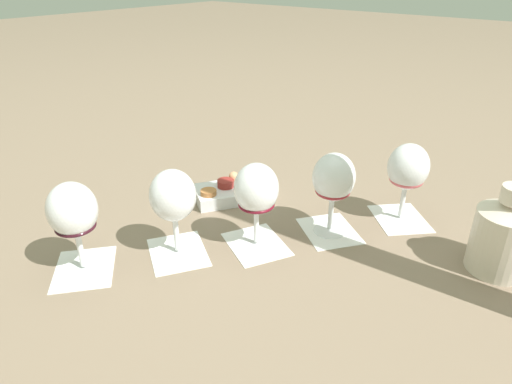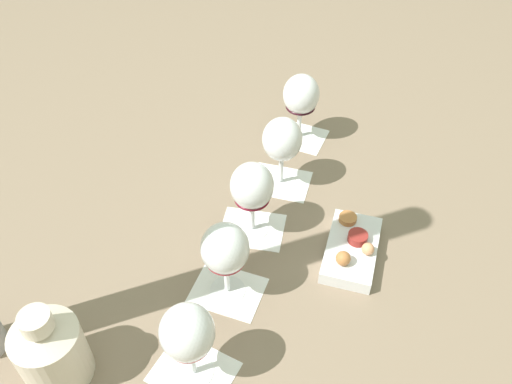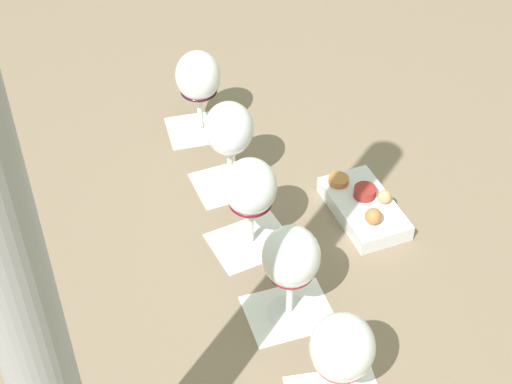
% 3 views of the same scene
% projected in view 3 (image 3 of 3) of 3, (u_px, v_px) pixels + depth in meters
% --- Properties ---
extents(ground_plane, '(8.00, 8.00, 0.00)m').
position_uv_depth(ground_plane, '(255.00, 244.00, 1.18)').
color(ground_plane, '#7F6B56').
extents(tasting_card_1, '(0.14, 0.15, 0.00)m').
position_uv_depth(tasting_card_1, '(289.00, 312.00, 1.08)').
color(tasting_card_1, white).
rests_on(tasting_card_1, ground_plane).
extents(tasting_card_2, '(0.14, 0.15, 0.00)m').
position_uv_depth(tasting_card_2, '(252.00, 240.00, 1.19)').
color(tasting_card_2, white).
rests_on(tasting_card_2, ground_plane).
extents(tasting_card_3, '(0.14, 0.15, 0.00)m').
position_uv_depth(tasting_card_3, '(231.00, 182.00, 1.28)').
color(tasting_card_3, white).
rests_on(tasting_card_3, ground_plane).
extents(tasting_card_4, '(0.15, 0.15, 0.00)m').
position_uv_depth(tasting_card_4, '(201.00, 128.00, 1.39)').
color(tasting_card_4, white).
rests_on(tasting_card_4, ground_plane).
extents(wine_glass_0, '(0.08, 0.08, 0.15)m').
position_uv_depth(wine_glass_0, '(342.00, 351.00, 0.91)').
color(wine_glass_0, white).
rests_on(wine_glass_0, tasting_card_0).
extents(wine_glass_1, '(0.08, 0.08, 0.15)m').
position_uv_depth(wine_glass_1, '(291.00, 261.00, 1.01)').
color(wine_glass_1, white).
rests_on(wine_glass_1, tasting_card_1).
extents(wine_glass_2, '(0.08, 0.08, 0.15)m').
position_uv_depth(wine_glass_2, '(252.00, 189.00, 1.12)').
color(wine_glass_2, white).
rests_on(wine_glass_2, tasting_card_2).
extents(wine_glass_3, '(0.08, 0.08, 0.15)m').
position_uv_depth(wine_glass_3, '(229.00, 132.00, 1.21)').
color(wine_glass_3, white).
rests_on(wine_glass_3, tasting_card_3).
extents(wine_glass_4, '(0.08, 0.08, 0.15)m').
position_uv_depth(wine_glass_4, '(198.00, 79.00, 1.32)').
color(wine_glass_4, white).
rests_on(wine_glass_4, tasting_card_4).
extents(snack_dish, '(0.18, 0.16, 0.05)m').
position_uv_depth(snack_dish, '(364.00, 207.00, 1.22)').
color(snack_dish, silver).
rests_on(snack_dish, ground_plane).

